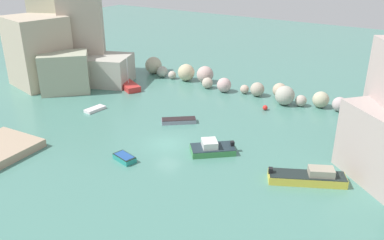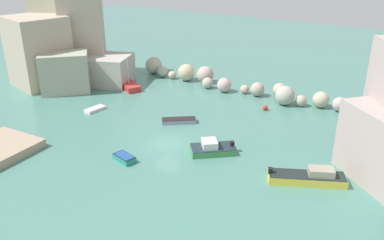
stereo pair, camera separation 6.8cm
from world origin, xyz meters
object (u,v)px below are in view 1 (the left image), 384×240
(channel_buoy, at_px, (265,108))
(moored_boat_1, at_px, (129,86))
(moored_boat_4, at_px, (212,148))
(moored_boat_2, at_px, (179,121))
(moored_boat_0, at_px, (309,177))
(moored_boat_3, at_px, (95,109))
(moored_boat_5, at_px, (124,158))

(channel_buoy, bearing_deg, moored_boat_1, -171.63)
(moored_boat_1, height_order, moored_boat_4, moored_boat_1)
(moored_boat_1, xyz_separation_m, moored_boat_2, (13.21, -6.25, -0.14))
(channel_buoy, height_order, moored_boat_4, moored_boat_4)
(moored_boat_4, bearing_deg, moored_boat_0, 137.97)
(moored_boat_2, xyz_separation_m, moored_boat_3, (-11.00, -2.59, -0.09))
(moored_boat_0, height_order, moored_boat_4, moored_boat_0)
(channel_buoy, relative_size, moored_boat_1, 0.12)
(moored_boat_4, distance_m, moored_boat_5, 8.61)
(moored_boat_1, relative_size, moored_boat_2, 1.34)
(moored_boat_2, bearing_deg, moored_boat_5, 54.97)
(channel_buoy, relative_size, moored_boat_5, 0.25)
(moored_boat_0, distance_m, moored_boat_5, 17.06)
(moored_boat_5, bearing_deg, moored_boat_0, 33.27)
(moored_boat_4, bearing_deg, moored_boat_5, 2.57)
(moored_boat_2, height_order, moored_boat_3, moored_boat_2)
(moored_boat_2, relative_size, moored_boat_3, 1.42)
(moored_boat_1, distance_m, moored_boat_3, 9.11)
(moored_boat_1, bearing_deg, moored_boat_0, 7.37)
(moored_boat_0, distance_m, moored_boat_4, 9.82)
(channel_buoy, bearing_deg, moored_boat_0, -53.71)
(moored_boat_1, bearing_deg, moored_boat_2, 1.63)
(moored_boat_1, height_order, moored_boat_3, moored_boat_1)
(moored_boat_5, bearing_deg, moored_boat_3, 160.32)
(channel_buoy, distance_m, moored_boat_3, 21.37)
(moored_boat_4, bearing_deg, moored_boat_2, -72.70)
(channel_buoy, height_order, moored_boat_3, channel_buoy)
(channel_buoy, relative_size, moored_boat_4, 0.14)
(channel_buoy, bearing_deg, moored_boat_2, -126.59)
(moored_boat_5, bearing_deg, channel_buoy, 86.10)
(moored_boat_1, relative_size, moored_boat_3, 1.89)
(moored_boat_5, bearing_deg, moored_boat_2, 107.79)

